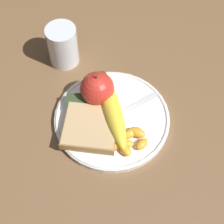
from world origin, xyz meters
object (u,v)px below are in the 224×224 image
Objects in this scene: apple at (97,89)px; bread_slice at (91,128)px; juice_glass at (63,46)px; banana at (112,108)px; jam_packet at (77,103)px; fork at (114,118)px; plate at (112,118)px.

bread_slice is (-0.02, -0.08, -0.02)m from apple.
apple is 0.64× the size of bread_slice.
banana is (0.10, -0.16, -0.01)m from juice_glass.
jam_packet is at bearing 162.99° from banana.
juice_glass is 0.20m from bread_slice.
banana reaches higher than jam_packet.
fork is (0.00, -0.01, -0.02)m from banana.
apple is (0.07, -0.12, 0.00)m from juice_glass.
plate is 0.05m from bread_slice.
banana is at bearing -17.01° from jam_packet.
apple is at bearing 119.13° from plate.
fork is at bearing -76.98° from banana.
apple is at bearing -59.77° from juice_glass.
juice_glass reaches higher than banana.
bread_slice is at bearing -74.87° from juice_glass.
plate is 0.08m from jam_packet.
fork is at bearing -25.60° from jam_packet.
bread_slice is (-0.04, -0.03, 0.02)m from plate.
apple is 0.42× the size of banana.
apple is 0.48× the size of fork.
plate is at bearing -24.53° from jam_packet.
plate is 0.20m from juice_glass.
fork is at bearing -59.70° from juice_glass.
plate is 0.01m from fork.
bread_slice is (0.05, -0.20, -0.02)m from juice_glass.
jam_packet is (-0.07, 0.02, -0.01)m from banana.
bread_slice is at bearing -147.71° from plate.
juice_glass is 0.14m from jam_packet.
banana is 0.06m from bread_slice.
apple is at bearing 77.38° from bread_slice.
banana is at bearing 88.78° from plate.
banana is (0.03, -0.04, -0.02)m from apple.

